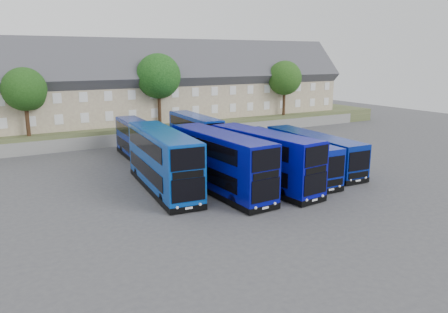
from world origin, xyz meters
TOP-DOWN VIEW (x-y plane):
  - ground at (0.00, 0.00)m, footprint 120.00×120.00m
  - retaining_wall at (0.00, 24.00)m, footprint 70.00×0.40m
  - earth_bank at (0.00, 34.00)m, footprint 80.00×20.00m
  - terrace_row at (3.00, 30.00)m, footprint 60.00×10.40m
  - dd_front_left at (-6.17, 4.39)m, footprint 4.01×12.50m
  - dd_front_mid at (-2.33, 1.66)m, footprint 3.26×12.18m
  - dd_front_right at (1.51, 1.03)m, footprint 3.83×11.90m
  - dd_rear_left at (-4.33, 15.96)m, footprint 2.96×10.29m
  - dd_rear_right at (2.75, 16.54)m, footprint 2.86×10.56m
  - coach_east_a at (5.25, 3.10)m, footprint 3.24×13.22m
  - coach_east_b at (9.13, 3.57)m, footprint 3.27×12.66m
  - tree_west at (-13.85, 25.10)m, footprint 4.80×4.80m
  - tree_mid at (2.15, 25.60)m, footprint 5.76×5.76m
  - tree_east at (22.15, 25.10)m, footprint 5.12×5.12m
  - tree_far at (28.15, 32.10)m, footprint 5.44×5.44m

SIDE VIEW (x-z plane):
  - ground at x=0.00m, z-range 0.00..0.00m
  - retaining_wall at x=0.00m, z-range 0.00..1.50m
  - earth_bank at x=0.00m, z-range 0.00..2.00m
  - coach_east_b at x=9.13m, z-range -0.03..3.40m
  - coach_east_a at x=5.25m, z-range -0.03..3.55m
  - dd_rear_left at x=-4.33m, z-range -0.04..4.00m
  - dd_rear_right at x=2.75m, z-range -0.04..4.12m
  - dd_front_right at x=1.51m, z-range -0.04..4.61m
  - dd_front_mid at x=-2.33m, z-range -0.04..4.76m
  - dd_front_left at x=-6.17m, z-range -0.04..4.85m
  - terrace_row at x=3.00m, z-range 1.00..12.20m
  - tree_west at x=-13.85m, z-range 3.23..10.88m
  - tree_east at x=22.15m, z-range 3.31..11.47m
  - tree_far at x=28.15m, z-range 3.39..12.06m
  - tree_mid at x=2.15m, z-range 3.48..12.66m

